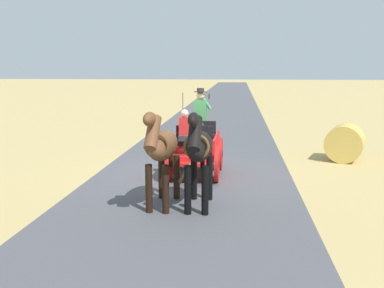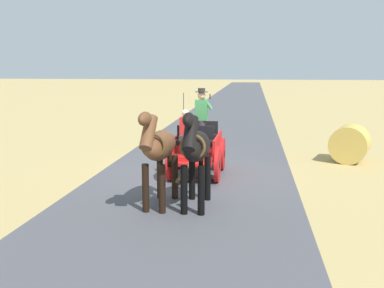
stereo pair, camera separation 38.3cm
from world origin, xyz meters
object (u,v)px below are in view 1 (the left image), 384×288
object	(u,v)px
horse_drawn_carriage	(196,147)
hay_bale	(345,143)
horse_off_side	(162,148)
horse_near_side	(199,149)

from	to	relation	value
horse_drawn_carriage	hay_bale	distance (m)	5.33
hay_bale	horse_drawn_carriage	bearing A→B (deg)	28.02
horse_drawn_carriage	hay_bale	size ratio (longest dim) A/B	3.76
horse_off_side	horse_drawn_carriage	bearing A→B (deg)	-98.76
horse_drawn_carriage	hay_bale	bearing A→B (deg)	-151.98
horse_off_side	hay_bale	bearing A→B (deg)	-133.08
horse_drawn_carriage	horse_near_side	world-z (taller)	horse_drawn_carriage
horse_drawn_carriage	horse_off_side	size ratio (longest dim) A/B	2.04
horse_off_side	horse_near_side	bearing A→B (deg)	178.93
horse_near_side	horse_off_side	bearing A→B (deg)	-1.07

